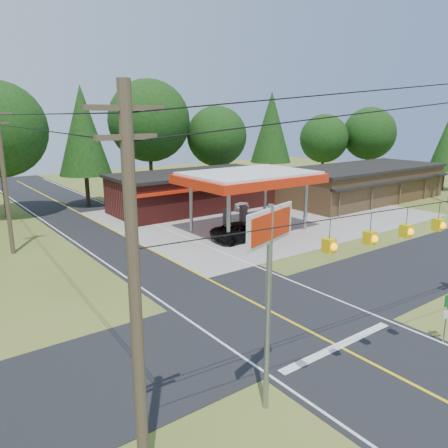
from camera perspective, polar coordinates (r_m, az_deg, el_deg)
ground at (r=21.38m, az=7.05°, el=-11.76°), size 120.00×120.00×0.00m
main_highway at (r=21.38m, az=7.06°, el=-11.74°), size 8.00×120.00×0.02m
cross_road at (r=21.37m, az=7.06°, el=-11.73°), size 70.00×7.00×0.02m
lane_center_yellow at (r=21.37m, az=7.06°, el=-11.70°), size 0.15×110.00×0.00m
gas_canopy at (r=35.32m, az=3.33°, el=5.84°), size 10.60×7.40×4.88m
convenience_store at (r=44.24m, az=-4.05°, el=4.39°), size 16.40×7.55×3.80m
strip_building at (r=51.57m, az=17.58°, el=5.13°), size 20.40×8.75×3.80m
utility_pole_near_left at (r=10.46m, az=-11.56°, el=-9.04°), size 1.80×0.30×10.00m
utility_pole_far_left at (r=32.52m, az=-26.78°, el=5.33°), size 1.80×0.30×10.00m
overhead_beacons at (r=15.01m, az=20.87°, el=1.39°), size 17.04×2.04×1.03m
treeline_backdrop at (r=40.46m, az=-16.21°, el=10.93°), size 70.27×51.59×13.30m
suv_car at (r=33.26m, az=2.53°, el=-0.95°), size 5.37×5.37×1.39m
sedan_car at (r=44.69m, az=0.86°, el=2.96°), size 4.58×4.58×1.44m
big_stop_sign at (r=13.13m, az=5.97°, el=-4.92°), size 2.41×0.84×6.75m
route_sign_post at (r=20.46m, az=27.21°, el=-9.93°), size 0.50×0.16×2.49m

